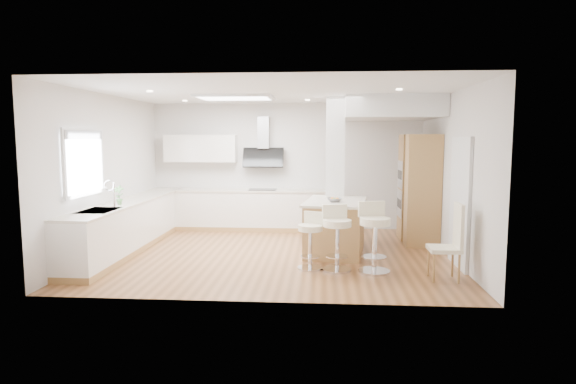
# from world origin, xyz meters

# --- Properties ---
(ground) EXTENTS (6.00, 6.00, 0.00)m
(ground) POSITION_xyz_m (0.00, 0.00, 0.00)
(ground) COLOR #935E36
(ground) RESTS_ON ground
(ceiling) EXTENTS (6.00, 5.00, 0.02)m
(ceiling) POSITION_xyz_m (0.00, 0.00, 0.00)
(ceiling) COLOR silver
(ceiling) RESTS_ON ground
(wall_back) EXTENTS (6.00, 0.04, 2.80)m
(wall_back) POSITION_xyz_m (0.00, 2.50, 1.40)
(wall_back) COLOR beige
(wall_back) RESTS_ON ground
(wall_left) EXTENTS (0.04, 5.00, 2.80)m
(wall_left) POSITION_xyz_m (-3.00, 0.00, 1.40)
(wall_left) COLOR beige
(wall_left) RESTS_ON ground
(wall_right) EXTENTS (0.04, 5.00, 2.80)m
(wall_right) POSITION_xyz_m (3.00, 0.00, 1.40)
(wall_right) COLOR beige
(wall_right) RESTS_ON ground
(skylight) EXTENTS (4.10, 2.10, 0.06)m
(skylight) POSITION_xyz_m (-0.79, 0.60, 2.77)
(skylight) COLOR silver
(skylight) RESTS_ON ground
(window_left) EXTENTS (0.06, 1.28, 1.07)m
(window_left) POSITION_xyz_m (-2.96, -0.90, 1.69)
(window_left) COLOR white
(window_left) RESTS_ON ground
(doorway_right) EXTENTS (0.05, 1.00, 2.10)m
(doorway_right) POSITION_xyz_m (2.97, -0.60, 1.00)
(doorway_right) COLOR #403A32
(doorway_right) RESTS_ON ground
(counter_left) EXTENTS (0.63, 4.50, 1.35)m
(counter_left) POSITION_xyz_m (-2.70, 0.23, 0.46)
(counter_left) COLOR #AE834A
(counter_left) RESTS_ON ground
(counter_back) EXTENTS (3.62, 0.63, 2.50)m
(counter_back) POSITION_xyz_m (-0.91, 2.22, 0.70)
(counter_back) COLOR #AE834A
(counter_back) RESTS_ON ground
(pillar) EXTENTS (0.35, 0.35, 2.80)m
(pillar) POSITION_xyz_m (1.05, 0.95, 1.40)
(pillar) COLOR silver
(pillar) RESTS_ON ground
(soffit) EXTENTS (1.78, 2.20, 0.40)m
(soffit) POSITION_xyz_m (2.10, 1.40, 2.60)
(soffit) COLOR silver
(soffit) RESTS_ON ground
(oven_column) EXTENTS (0.63, 1.21, 2.10)m
(oven_column) POSITION_xyz_m (2.68, 1.23, 1.05)
(oven_column) COLOR #AE834A
(oven_column) RESTS_ON ground
(peninsula) EXTENTS (1.22, 1.66, 1.01)m
(peninsula) POSITION_xyz_m (1.05, 0.17, 0.47)
(peninsula) COLOR #AE834A
(peninsula) RESTS_ON ground
(bar_stool_a) EXTENTS (0.52, 0.52, 0.88)m
(bar_stool_a) POSITION_xyz_m (0.64, -0.91, 0.50)
(bar_stool_a) COLOR silver
(bar_stool_a) RESTS_ON ground
(bar_stool_b) EXTENTS (0.55, 0.55, 1.01)m
(bar_stool_b) POSITION_xyz_m (1.04, -0.97, 0.57)
(bar_stool_b) COLOR silver
(bar_stool_b) RESTS_ON ground
(bar_stool_c) EXTENTS (0.57, 0.57, 1.07)m
(bar_stool_c) POSITION_xyz_m (1.60, -1.03, 0.60)
(bar_stool_c) COLOR silver
(bar_stool_c) RESTS_ON ground
(dining_chair) EXTENTS (0.43, 0.43, 1.11)m
(dining_chair) POSITION_xyz_m (2.66, -1.37, 0.59)
(dining_chair) COLOR #F5EAC7
(dining_chair) RESTS_ON ground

